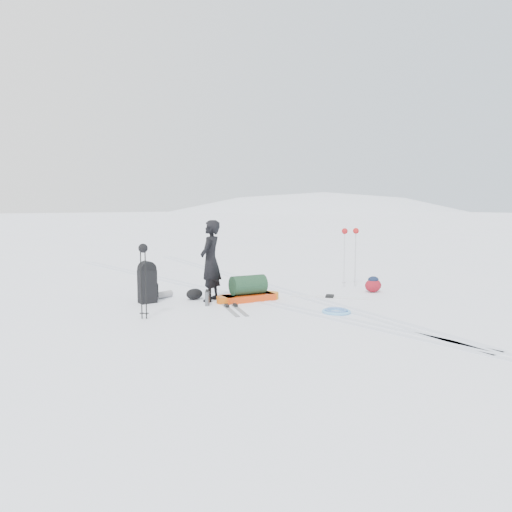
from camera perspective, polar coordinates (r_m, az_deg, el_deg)
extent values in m
plane|color=white|center=(10.47, 0.21, -5.13)|extent=(200.00, 200.00, 0.00)
ellipsoid|color=silver|center=(157.57, 7.24, -23.25)|extent=(256.00, 192.00, 160.00)
cube|color=silver|center=(10.40, -0.32, -5.19)|extent=(1.40, 17.97, 0.01)
cube|color=silver|center=(10.54, 0.73, -5.04)|extent=(1.40, 17.97, 0.01)
cube|color=silver|center=(12.80, -0.60, -3.06)|extent=(2.09, 13.88, 0.01)
cube|color=silver|center=(12.94, 0.26, -2.95)|extent=(2.09, 13.88, 0.01)
imported|color=black|center=(10.38, -5.22, -0.54)|extent=(0.73, 0.69, 1.69)
cube|color=red|center=(10.46, -0.90, -4.77)|extent=(1.15, 0.63, 0.14)
cylinder|color=#CC680C|center=(10.68, 1.52, -4.54)|extent=(0.46, 0.46, 0.14)
cylinder|color=#BF510B|center=(10.25, -3.42, -5.00)|extent=(0.46, 0.46, 0.14)
cylinder|color=black|center=(10.41, -0.90, -3.31)|extent=(0.79, 0.52, 0.40)
cube|color=black|center=(10.43, -12.32, -3.43)|extent=(0.35, 0.25, 0.68)
cylinder|color=black|center=(10.38, -12.36, -1.47)|extent=(0.34, 0.24, 0.33)
cube|color=black|center=(10.53, -11.47, -3.85)|extent=(0.08, 0.18, 0.29)
cylinder|color=gray|center=(10.91, -10.76, -4.40)|extent=(0.55, 0.26, 0.15)
cylinder|color=black|center=(8.99, -12.98, -3.16)|extent=(0.02, 0.02, 1.23)
cylinder|color=black|center=(8.96, -12.48, -3.18)|extent=(0.02, 0.02, 1.23)
torus|color=black|center=(9.08, -12.90, -6.40)|extent=(0.10, 0.10, 0.01)
torus|color=black|center=(9.06, -12.41, -6.43)|extent=(0.10, 0.10, 0.01)
sphere|color=black|center=(8.89, -12.79, 0.88)|extent=(0.16, 0.16, 0.16)
cylinder|color=silver|center=(12.26, 10.05, -0.41)|extent=(0.02, 0.02, 1.34)
cylinder|color=#B4B5BB|center=(12.43, 11.28, -0.35)|extent=(0.02, 0.02, 1.34)
torus|color=#9EA0A5|center=(12.34, 10.00, -3.03)|extent=(0.10, 0.10, 0.01)
torus|color=#BBBCC3|center=(12.50, 11.23, -2.93)|extent=(0.10, 0.10, 0.01)
sphere|color=maroon|center=(12.21, 10.11, 2.82)|extent=(0.14, 0.14, 0.14)
sphere|color=maroon|center=(12.37, 11.35, 2.83)|extent=(0.14, 0.14, 0.14)
cube|color=#979BA0|center=(9.86, -2.37, -5.80)|extent=(0.68, 1.66, 0.02)
cube|color=#9C9FA4|center=(9.82, -3.36, -5.85)|extent=(0.68, 1.66, 0.02)
cube|color=black|center=(9.85, -2.37, -5.62)|extent=(0.12, 0.19, 0.05)
cube|color=black|center=(9.81, -3.36, -5.67)|extent=(0.12, 0.19, 0.05)
cube|color=silver|center=(10.82, 8.38, -4.80)|extent=(1.14, 1.35, 0.01)
cube|color=white|center=(10.98, 8.46, -4.63)|extent=(1.14, 1.35, 0.01)
cube|color=black|center=(10.81, 8.38, -4.63)|extent=(0.16, 0.17, 0.05)
cube|color=black|center=(10.98, 8.47, -4.47)|extent=(0.16, 0.17, 0.05)
torus|color=#63B5F1|center=(9.45, 9.16, -6.28)|extent=(0.65, 0.65, 0.05)
torus|color=#5385CA|center=(9.49, 9.14, -6.14)|extent=(0.51, 0.51, 0.05)
ellipsoid|color=maroon|center=(11.76, 13.24, -3.30)|extent=(0.43, 0.33, 0.31)
ellipsoid|color=black|center=(11.74, 13.26, -2.64)|extent=(0.28, 0.22, 0.15)
cylinder|color=#565A5E|center=(9.96, -5.63, -4.92)|extent=(0.09, 0.09, 0.28)
cylinder|color=#505357|center=(10.20, -5.56, -4.73)|extent=(0.09, 0.09, 0.26)
cylinder|color=black|center=(9.93, -5.64, -4.03)|extent=(0.08, 0.08, 0.03)
cylinder|color=black|center=(10.17, -5.57, -3.92)|extent=(0.08, 0.08, 0.03)
ellipsoid|color=black|center=(10.68, -7.05, -4.33)|extent=(0.39, 0.30, 0.23)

